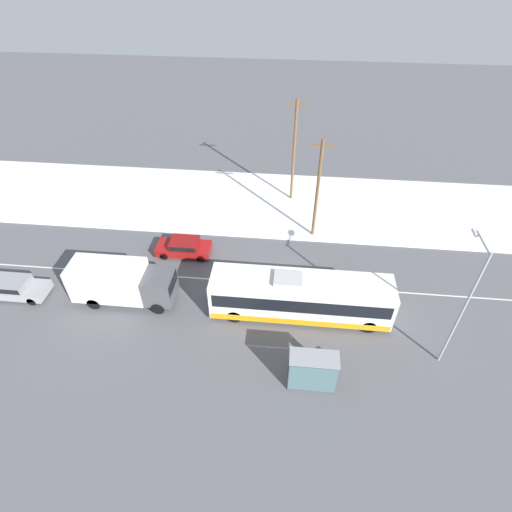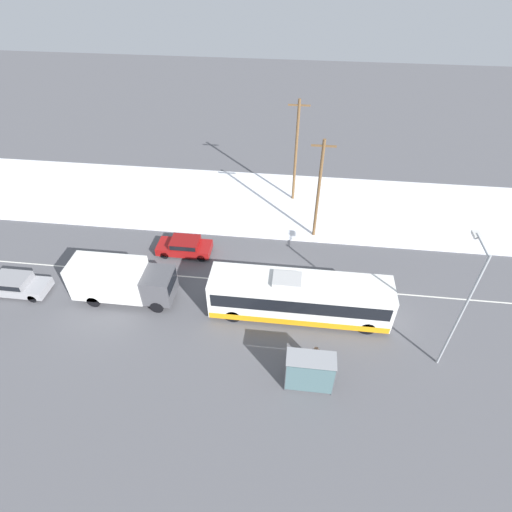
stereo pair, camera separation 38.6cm
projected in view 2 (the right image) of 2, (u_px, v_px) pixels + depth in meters
ground_plane at (274, 284)px, 28.94m from camera, size 120.00×120.00×0.00m
snow_lot at (283, 204)px, 36.90m from camera, size 80.00×10.71×0.12m
lane_marking_center at (274, 284)px, 28.94m from camera, size 60.00×0.12×0.00m
city_bus at (299, 297)px, 25.77m from camera, size 11.62×2.57×3.18m
box_truck at (121, 280)px, 26.84m from camera, size 6.86×2.30×3.01m
sedan_car at (185, 246)px, 31.12m from camera, size 4.19×1.80×1.32m
parked_car_near_truck at (15, 284)px, 27.87m from camera, size 4.56×1.80×1.35m
pedestrian_at_stop at (315, 354)px, 23.07m from camera, size 0.59×0.26×1.64m
bus_shelter at (310, 371)px, 21.47m from camera, size 2.69×1.20×2.40m
streetlamp at (464, 298)px, 20.77m from camera, size 0.36×2.24×8.39m
utility_pole_roadside at (319, 190)px, 30.45m from camera, size 1.80×0.24×8.47m
utility_pole_snowlot at (296, 151)px, 34.47m from camera, size 1.80×0.24×9.32m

